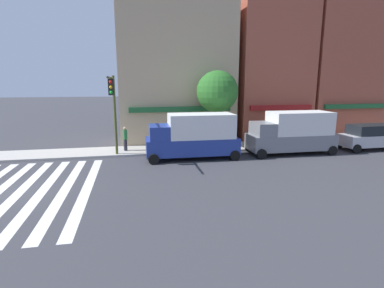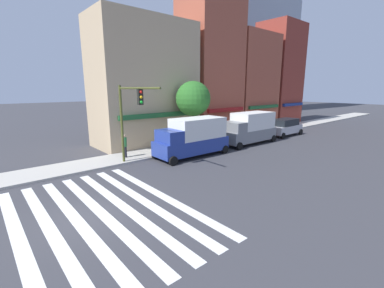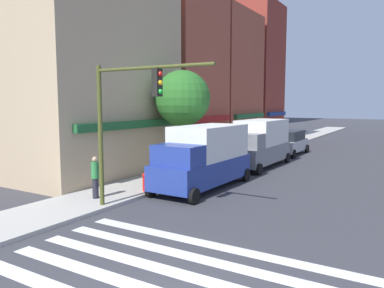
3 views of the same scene
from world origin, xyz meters
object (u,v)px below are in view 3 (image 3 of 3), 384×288
pedestrian_white_shirt (180,159)px  box_truck_grey (259,142)px  traffic_signal (125,111)px  suv_silver (289,142)px  box_truck_blue (204,156)px  street_tree (182,98)px  fire_hydrant (145,181)px  pedestrian_green_top (95,177)px  pedestrian_red_jacket (250,143)px

pedestrian_white_shirt → box_truck_grey: bearing=114.1°
traffic_signal → pedestrian_white_shirt: traffic_signal is taller
suv_silver → box_truck_blue: bearing=179.3°
traffic_signal → street_tree: bearing=17.2°
fire_hydrant → traffic_signal: bearing=-155.0°
pedestrian_green_top → street_tree: bearing=150.5°
box_truck_blue → pedestrian_green_top: (-4.57, 2.66, -0.51)m
street_tree → pedestrian_green_top: bearing=-178.8°
suv_silver → pedestrian_red_jacket: bearing=144.9°
suv_silver → pedestrian_white_shirt: (-12.54, 2.31, 0.04)m
box_truck_blue → pedestrian_white_shirt: (1.41, 2.31, -0.51)m
box_truck_blue → pedestrian_white_shirt: 2.76m
street_tree → traffic_signal: bearing=-162.8°
suv_silver → pedestrian_green_top: size_ratio=2.67×
traffic_signal → suv_silver: (19.11, -0.45, -2.83)m
traffic_signal → box_truck_blue: size_ratio=0.89×
traffic_signal → box_truck_grey: (12.45, -0.45, -2.27)m
box_truck_blue → pedestrian_green_top: size_ratio=3.53×
fire_hydrant → box_truck_blue: bearing=-34.6°
traffic_signal → pedestrian_green_top: traffic_signal is taller
traffic_signal → box_truck_blue: (5.16, -0.45, -2.27)m
box_truck_blue → fire_hydrant: box_truck_blue is taller
box_truck_grey → street_tree: size_ratio=1.06×
pedestrian_green_top → suv_silver: bearing=141.2°
box_truck_grey → pedestrian_green_top: size_ratio=3.52×
traffic_signal → box_truck_grey: 12.67m
box_truck_grey → suv_silver: box_truck_grey is taller
traffic_signal → street_tree: (7.60, 2.35, 0.54)m
box_truck_grey → pedestrian_white_shirt: (-5.89, 2.31, -0.51)m
traffic_signal → fire_hydrant: (2.69, 1.25, -3.25)m
pedestrian_white_shirt → pedestrian_red_jacket: size_ratio=1.00×
pedestrian_white_shirt → fire_hydrant: pedestrian_white_shirt is taller
box_truck_blue → pedestrian_red_jacket: 11.13m
box_truck_blue → street_tree: size_ratio=1.07×
box_truck_blue → pedestrian_red_jacket: (10.92, 2.07, -0.51)m
box_truck_grey → fire_hydrant: size_ratio=7.40×
suv_silver → street_tree: 12.31m
pedestrian_white_shirt → fire_hydrant: 3.95m
street_tree → pedestrian_white_shirt: bearing=-154.9°
box_truck_blue → street_tree: street_tree is taller
suv_silver → fire_hydrant: 16.51m
pedestrian_red_jacket → pedestrian_green_top: 15.50m
traffic_signal → pedestrian_white_shirt: size_ratio=3.14×
box_truck_blue → box_truck_grey: (7.30, 0.00, 0.00)m
pedestrian_white_shirt → street_tree: bearing=160.7°
box_truck_grey → suv_silver: bearing=0.8°
street_tree → pedestrian_red_jacket: bearing=-4.9°
box_truck_blue → street_tree: (2.44, 2.80, 2.82)m
pedestrian_red_jacket → pedestrian_green_top: (-15.49, 0.59, 0.00)m
pedestrian_white_shirt → street_tree: street_tree is taller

